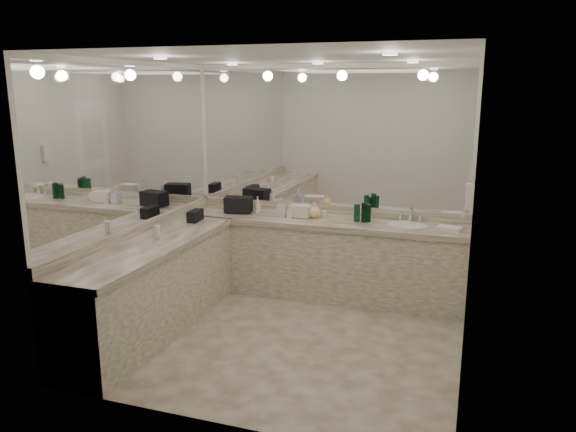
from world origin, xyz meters
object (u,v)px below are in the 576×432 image
(hand_towel, at_px, (449,229))
(cream_cosmetic_case, at_px, (301,212))
(soap_bottle_c, at_px, (315,210))
(soap_bottle_b, at_px, (281,207))
(soap_bottle_a, at_px, (258,205))
(sink, at_px, (408,226))
(wall_phone, at_px, (469,196))
(black_toiletry_bag, at_px, (238,205))

(hand_towel, bearing_deg, cream_cosmetic_case, 177.34)
(hand_towel, height_order, soap_bottle_c, soap_bottle_c)
(soap_bottle_b, bearing_deg, soap_bottle_a, 168.24)
(soap_bottle_b, bearing_deg, sink, 0.97)
(soap_bottle_b, xyz_separation_m, soap_bottle_c, (0.38, 0.05, -0.01))
(wall_phone, bearing_deg, soap_bottle_c, 162.20)
(black_toiletry_bag, distance_m, cream_cosmetic_case, 0.77)
(soap_bottle_b, bearing_deg, wall_phone, -13.19)
(wall_phone, xyz_separation_m, hand_towel, (-0.17, 0.42, -0.43))
(sink, height_order, cream_cosmetic_case, cream_cosmetic_case)
(sink, xyz_separation_m, soap_bottle_c, (-1.05, 0.03, 0.10))
(soap_bottle_a, distance_m, soap_bottle_b, 0.33)
(sink, xyz_separation_m, soap_bottle_b, (-1.43, -0.02, 0.11))
(hand_towel, xyz_separation_m, soap_bottle_c, (-1.48, 0.11, 0.07))
(sink, xyz_separation_m, cream_cosmetic_case, (-1.20, -0.00, 0.07))
(soap_bottle_a, relative_size, soap_bottle_c, 1.08)
(soap_bottle_c, bearing_deg, hand_towel, -4.12)
(black_toiletry_bag, height_order, hand_towel, black_toiletry_bag)
(hand_towel, bearing_deg, sink, 169.98)
(soap_bottle_b, distance_m, soap_bottle_c, 0.38)
(sink, height_order, hand_towel, hand_towel)
(wall_phone, distance_m, soap_bottle_c, 1.77)
(soap_bottle_b, bearing_deg, hand_towel, -1.61)
(black_toiletry_bag, xyz_separation_m, hand_towel, (2.40, -0.07, -0.07))
(cream_cosmetic_case, relative_size, hand_towel, 0.99)
(sink, height_order, soap_bottle_c, soap_bottle_c)
(sink, bearing_deg, wall_phone, -39.57)
(sink, relative_size, wall_phone, 1.83)
(soap_bottle_a, bearing_deg, black_toiletry_bag, -168.30)
(cream_cosmetic_case, height_order, soap_bottle_c, soap_bottle_c)
(wall_phone, xyz_separation_m, soap_bottle_b, (-2.03, 0.48, -0.34))
(cream_cosmetic_case, relative_size, soap_bottle_c, 1.27)
(cream_cosmetic_case, bearing_deg, wall_phone, -8.80)
(sink, xyz_separation_m, hand_towel, (0.43, -0.08, 0.02))
(hand_towel, bearing_deg, wall_phone, -67.77)
(cream_cosmetic_case, bearing_deg, soap_bottle_b, -167.21)
(hand_towel, distance_m, soap_bottle_a, 2.18)
(sink, bearing_deg, soap_bottle_c, 178.35)
(black_toiletry_bag, bearing_deg, wall_phone, -10.89)
(sink, height_order, wall_phone, wall_phone)
(cream_cosmetic_case, height_order, soap_bottle_a, soap_bottle_a)
(black_toiletry_bag, distance_m, soap_bottle_c, 0.92)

